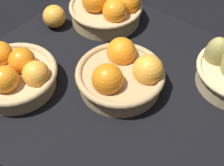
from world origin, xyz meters
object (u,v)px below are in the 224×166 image
at_px(basket_near_left, 13,74).
at_px(loose_orange_back_gap, 54,16).
at_px(basket_center, 122,74).
at_px(basket_far_left, 109,8).

relative_size(basket_near_left, loose_orange_back_gap, 3.15).
distance_m(basket_center, loose_orange_back_gap, 0.34).
distance_m(basket_center, basket_near_left, 0.29).
xyz_separation_m(basket_center, basket_far_left, (-0.22, 0.21, 0.00)).
relative_size(basket_center, loose_orange_back_gap, 3.25).
distance_m(basket_far_left, basket_near_left, 0.39).
distance_m(basket_far_left, loose_orange_back_gap, 0.18).
relative_size(basket_far_left, basket_near_left, 1.03).
xyz_separation_m(basket_far_left, basket_near_left, (-0.01, -0.39, -0.00)).
bearing_deg(loose_orange_back_gap, basket_near_left, -67.02).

